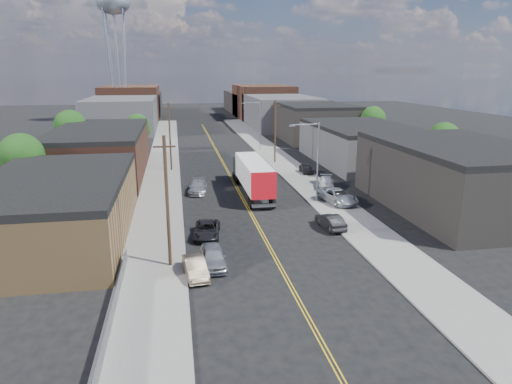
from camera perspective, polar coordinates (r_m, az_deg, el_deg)
name	(u,v)px	position (r m, az deg, el deg)	size (l,w,h in m)	color
ground	(217,152)	(84.19, -4.88, 5.03)	(260.00, 260.00, 0.00)	black
centerline	(226,169)	(69.53, -3.73, 2.95)	(0.32, 120.00, 0.01)	gold
sidewalk_left	(163,170)	(69.16, -11.59, 2.66)	(5.00, 140.00, 0.15)	slate
sidewalk_right	(287,166)	(71.16, 3.90, 3.28)	(5.00, 140.00, 0.15)	slate
warehouse_tan	(56,208)	(43.56, -23.75, -1.82)	(12.00, 22.00, 5.60)	olive
warehouse_brown	(100,152)	(68.37, -18.90, 4.78)	(12.00, 26.00, 6.60)	#43251B
industrial_right_a	(458,177)	(52.88, 23.98, 1.78)	(14.00, 22.00, 7.10)	black
industrial_right_b	(362,144)	(75.51, 13.06, 5.90)	(14.00, 24.00, 6.10)	#38383A
industrial_right_c	(314,122)	(99.64, 7.26, 8.70)	(14.00, 22.00, 7.60)	black
skyline_left_a	(123,114)	(118.76, -16.32, 9.31)	(16.00, 30.00, 8.00)	#38383A
skyline_right_a	(281,112)	(121.22, 3.10, 9.98)	(16.00, 30.00, 8.00)	#38383A
skyline_left_b	(131,103)	(143.49, -15.33, 10.65)	(16.00, 26.00, 10.00)	#43251B
skyline_right_b	(263,102)	(145.53, 0.85, 11.22)	(16.00, 26.00, 10.00)	#43251B
skyline_left_c	(137,104)	(163.48, -14.70, 10.63)	(16.00, 40.00, 7.00)	black
skyline_right_c	(252,102)	(165.27, -0.49, 11.15)	(16.00, 40.00, 7.00)	black
water_tower	(113,7)	(134.41, -17.42, 21.24)	(9.00, 9.00, 36.90)	gray
streetlight_near	(314,156)	(50.74, 7.32, 4.50)	(3.39, 0.25, 9.00)	gray
streetlight_far	(258,122)	(84.46, 0.24, 8.76)	(3.39, 0.25, 9.00)	gray
utility_pole_left_near	(167,202)	(33.92, -11.04, -1.20)	(1.60, 0.26, 10.00)	black
utility_pole_left_far	(170,136)	(68.26, -10.71, 6.87)	(1.60, 0.26, 10.00)	black
utility_pole_right	(275,131)	(72.91, 2.41, 7.62)	(1.60, 0.26, 10.00)	black
chainlink_fence	(115,304)	(29.81, -17.27, -13.27)	(0.05, 16.00, 1.22)	slate
tree_left_near	(22,158)	(55.94, -27.16, 3.78)	(4.85, 4.76, 7.91)	black
tree_left_mid	(71,128)	(79.87, -22.13, 7.43)	(5.10, 5.04, 8.37)	black
tree_left_far	(138,127)	(85.45, -14.51, 7.85)	(4.35, 4.20, 6.97)	black
tree_right_near	(444,140)	(70.21, 22.44, 6.00)	(4.60, 4.48, 7.44)	black
tree_right_far	(373,120)	(91.18, 14.43, 8.66)	(4.85, 4.76, 7.91)	black
semi_truck	(252,173)	(55.35, -0.56, 2.39)	(2.74, 15.96, 4.19)	silver
car_left_a	(213,257)	(35.00, -5.40, -8.07)	(1.81, 4.51, 1.54)	#A5A7AA
car_left_b	(195,268)	(33.58, -7.59, -9.35)	(1.42, 4.08, 1.35)	#79664F
car_left_c	(207,230)	(41.06, -6.16, -4.71)	(2.20, 4.76, 1.32)	black
car_left_d	(198,187)	(55.92, -7.29, 0.65)	(2.03, 4.99, 1.45)	#9FA1A4
car_right_oncoming	(330,221)	(43.47, 9.29, -3.65)	(1.48, 4.24, 1.40)	black
car_right_lot_a	(338,196)	(51.42, 10.15, -0.51)	(2.56, 5.56, 1.55)	#B9BCBF
car_right_lot_b	(326,183)	(57.93, 8.76, 1.18)	(1.84, 4.53, 1.31)	silver
car_right_lot_c	(306,169)	(65.99, 6.30, 2.93)	(1.50, 3.73, 1.27)	black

